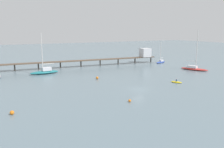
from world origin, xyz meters
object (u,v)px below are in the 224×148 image
object	(u,v)px
sailboat_red	(194,68)
dinghy_yellow	(176,82)
pier	(115,56)
mooring_buoy_mid	(97,78)
sailboat_teal	(45,71)
mooring_buoy_outer	(12,113)
sailboat_blue	(161,61)
mooring_buoy_near	(130,101)

from	to	relation	value
sailboat_red	dinghy_yellow	bearing A→B (deg)	-147.92
pier	mooring_buoy_mid	size ratio (longest dim) A/B	85.66
sailboat_red	sailboat_teal	bearing A→B (deg)	160.15
sailboat_red	mooring_buoy_outer	bearing A→B (deg)	-163.88
sailboat_teal	dinghy_yellow	xyz separation A→B (m)	(29.42, -30.43, -0.66)
sailboat_teal	mooring_buoy_mid	world-z (taller)	sailboat_teal
sailboat_blue	mooring_buoy_mid	world-z (taller)	sailboat_blue
sailboat_red	mooring_buoy_mid	world-z (taller)	sailboat_red
sailboat_red	mooring_buoy_outer	world-z (taller)	sailboat_red
pier	mooring_buoy_mid	world-z (taller)	pier
dinghy_yellow	mooring_buoy_near	distance (m)	22.80
sailboat_blue	mooring_buoy_outer	size ratio (longest dim) A/B	12.06
dinghy_yellow	sailboat_teal	bearing A→B (deg)	134.04
sailboat_blue	pier	bearing A→B (deg)	166.53
pier	sailboat_blue	size ratio (longest dim) A/B	7.34
sailboat_blue	mooring_buoy_near	distance (m)	59.66
pier	mooring_buoy_mid	xyz separation A→B (m)	(-18.59, -23.17, -3.03)
pier	sailboat_blue	bearing A→B (deg)	-13.47
dinghy_yellow	mooring_buoy_near	size ratio (longest dim) A/B	5.91
sailboat_teal	mooring_buoy_mid	size ratio (longest dim) A/B	17.51
pier	dinghy_yellow	size ratio (longest dim) A/B	19.78
pier	mooring_buoy_mid	bearing A→B (deg)	-128.74
pier	mooring_buoy_near	xyz separation A→B (m)	(-22.04, -46.82, -3.13)
pier	sailboat_blue	distance (m)	21.16
sailboat_blue	sailboat_red	world-z (taller)	sailboat_red
pier	sailboat_teal	world-z (taller)	sailboat_teal
dinghy_yellow	mooring_buoy_near	world-z (taller)	dinghy_yellow
sailboat_red	dinghy_yellow	distance (m)	23.67
sailboat_blue	mooring_buoy_near	size ratio (longest dim) A/B	15.94
dinghy_yellow	mooring_buoy_mid	bearing A→B (deg)	140.06
sailboat_red	mooring_buoy_outer	size ratio (longest dim) A/B	19.27
sailboat_red	mooring_buoy_outer	xyz separation A→B (m)	(-62.93, -18.18, -0.38)
sailboat_teal	mooring_buoy_near	distance (m)	40.34
sailboat_blue	sailboat_teal	bearing A→B (deg)	-177.19
mooring_buoy_mid	dinghy_yellow	bearing A→B (deg)	-39.94
pier	dinghy_yellow	world-z (taller)	pier
pier	dinghy_yellow	distance (m)	37.96
pier	sailboat_blue	xyz separation A→B (m)	(20.40, -4.89, -2.79)
sailboat_teal	sailboat_red	distance (m)	52.60
mooring_buoy_near	pier	bearing A→B (deg)	64.79
mooring_buoy_near	mooring_buoy_mid	bearing A→B (deg)	81.69
sailboat_blue	mooring_buoy_near	bearing A→B (deg)	-135.35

